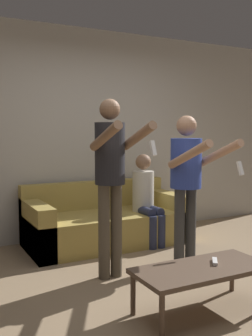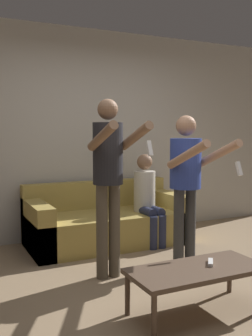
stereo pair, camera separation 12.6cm
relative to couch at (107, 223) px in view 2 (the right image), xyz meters
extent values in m
plane|color=#937A5B|center=(-0.11, -1.57, -0.26)|extent=(14.00, 14.00, 0.00)
cube|color=#B7B2A8|center=(-0.11, 0.48, 1.09)|extent=(6.40, 0.06, 2.70)
cube|color=#AD9347|center=(0.00, -0.04, -0.06)|extent=(1.94, 0.90, 0.39)
cube|color=#AD9347|center=(0.00, 0.33, 0.31)|extent=(1.94, 0.16, 0.35)
cube|color=#AD9347|center=(-0.87, -0.04, 0.04)|extent=(0.20, 0.90, 0.58)
cube|color=#AD9347|center=(0.87, -0.04, 0.04)|extent=(0.20, 0.90, 0.58)
cylinder|color=brown|center=(-0.50, -1.06, 0.19)|extent=(0.11, 0.11, 0.89)
cylinder|color=brown|center=(-0.37, -1.06, 0.19)|extent=(0.11, 0.11, 0.89)
cylinder|color=#232328|center=(-0.43, -1.06, 0.92)|extent=(0.28, 0.28, 0.57)
sphere|color=brown|center=(-0.43, -1.06, 1.33)|extent=(0.19, 0.19, 0.19)
cylinder|color=brown|center=(-0.59, -1.31, 1.08)|extent=(0.08, 0.53, 0.27)
cylinder|color=brown|center=(-0.27, -1.31, 1.08)|extent=(0.08, 0.53, 0.27)
cube|color=white|center=(-0.27, -1.56, 0.99)|extent=(0.04, 0.07, 0.13)
cylinder|color=#383838|center=(0.36, -1.06, 0.14)|extent=(0.11, 0.11, 0.80)
cylinder|color=#383838|center=(0.50, -1.06, 0.14)|extent=(0.11, 0.11, 0.80)
cylinder|color=#2D429E|center=(0.43, -1.06, 0.80)|extent=(0.32, 0.32, 0.51)
sphere|color=#A87A5B|center=(0.43, -1.06, 1.19)|extent=(0.21, 0.21, 0.21)
cylinder|color=#A87A5B|center=(0.25, -1.35, 0.91)|extent=(0.08, 0.62, 0.31)
cylinder|color=#A87A5B|center=(0.61, -1.35, 0.91)|extent=(0.08, 0.62, 0.31)
cube|color=white|center=(0.61, -1.65, 0.79)|extent=(0.04, 0.07, 0.13)
cylinder|color=#282D47|center=(0.39, -0.47, -0.06)|extent=(0.11, 0.11, 0.39)
cylinder|color=#282D47|center=(0.51, -0.47, -0.06)|extent=(0.11, 0.11, 0.39)
cylinder|color=#282D47|center=(0.39, -0.31, 0.16)|extent=(0.11, 0.32, 0.11)
cylinder|color=#282D47|center=(0.51, -0.31, 0.16)|extent=(0.11, 0.32, 0.11)
cylinder|color=beige|center=(0.45, -0.15, 0.39)|extent=(0.27, 0.27, 0.50)
sphere|color=brown|center=(0.45, -0.15, 0.75)|extent=(0.19, 0.19, 0.19)
cube|color=brown|center=(-0.12, -2.04, 0.08)|extent=(1.06, 0.48, 0.04)
cylinder|color=brown|center=(-0.61, -2.24, -0.10)|extent=(0.04, 0.04, 0.32)
cylinder|color=brown|center=(-0.61, -1.84, -0.10)|extent=(0.04, 0.04, 0.32)
cylinder|color=brown|center=(0.37, -1.84, -0.10)|extent=(0.04, 0.04, 0.32)
cube|color=white|center=(0.03, -2.01, 0.11)|extent=(0.12, 0.14, 0.02)
camera|label=1|loc=(-1.97, -4.35, 1.13)|focal=42.00mm
camera|label=2|loc=(-1.86, -4.40, 1.13)|focal=42.00mm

